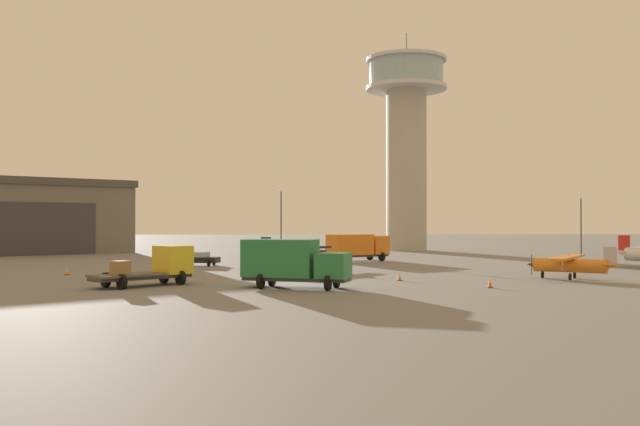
% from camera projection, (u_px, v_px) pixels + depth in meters
% --- Properties ---
extents(ground_plane, '(400.00, 400.00, 0.00)m').
position_uv_depth(ground_plane, '(288.00, 286.00, 47.42)').
color(ground_plane, slate).
extents(control_tower, '(12.48, 12.48, 33.85)m').
position_uv_depth(control_tower, '(406.00, 131.00, 107.25)').
color(control_tower, '#B2AD9E').
rests_on(control_tower, ground_plane).
extents(hangar, '(35.05, 34.25, 10.35)m').
position_uv_depth(hangar, '(18.00, 217.00, 99.88)').
color(hangar, '#6B665B').
rests_on(hangar, ground_plane).
extents(airplane_orange, '(6.54, 7.88, 2.55)m').
position_uv_depth(airplane_orange, '(571.00, 264.00, 52.90)').
color(airplane_orange, orange).
rests_on(airplane_orange, ground_plane).
extents(airplane_black, '(7.64, 9.08, 2.96)m').
position_uv_depth(airplane_black, '(294.00, 254.00, 64.55)').
color(airplane_black, black).
rests_on(airplane_black, ground_plane).
extents(truck_box_green, '(7.43, 4.61, 3.22)m').
position_uv_depth(truck_box_green, '(292.00, 262.00, 45.77)').
color(truck_box_green, '#38383D').
rests_on(truck_box_green, ground_plane).
extents(truck_flatbed_yellow, '(6.70, 6.46, 2.70)m').
position_uv_depth(truck_flatbed_yellow, '(157.00, 266.00, 47.96)').
color(truck_flatbed_yellow, '#38383D').
rests_on(truck_flatbed_yellow, ground_plane).
extents(truck_box_orange, '(7.42, 5.76, 3.01)m').
position_uv_depth(truck_box_orange, '(357.00, 246.00, 77.52)').
color(truck_box_orange, '#38383D').
rests_on(truck_box_orange, ground_plane).
extents(car_black, '(4.31, 2.85, 1.37)m').
position_uv_depth(car_black, '(198.00, 258.00, 69.37)').
color(car_black, black).
rests_on(car_black, ground_plane).
extents(light_post_west, '(0.44, 0.44, 7.92)m').
position_uv_depth(light_post_west, '(581.00, 219.00, 94.41)').
color(light_post_west, '#38383D').
rests_on(light_post_west, ground_plane).
extents(light_post_east, '(0.44, 0.44, 9.13)m').
position_uv_depth(light_post_east, '(281.00, 215.00, 100.47)').
color(light_post_east, '#38383D').
rests_on(light_post_east, ground_plane).
extents(traffic_cone_near_left, '(0.36, 0.36, 0.57)m').
position_uv_depth(traffic_cone_near_left, '(67.00, 272.00, 57.20)').
color(traffic_cone_near_left, black).
rests_on(traffic_cone_near_left, ground_plane).
extents(traffic_cone_near_right, '(0.36, 0.36, 0.68)m').
position_uv_depth(traffic_cone_near_right, '(490.00, 283.00, 45.89)').
color(traffic_cone_near_right, black).
rests_on(traffic_cone_near_right, ground_plane).
extents(traffic_cone_mid_apron, '(0.36, 0.36, 0.58)m').
position_uv_depth(traffic_cone_mid_apron, '(399.00, 277.00, 51.73)').
color(traffic_cone_mid_apron, black).
rests_on(traffic_cone_mid_apron, ground_plane).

